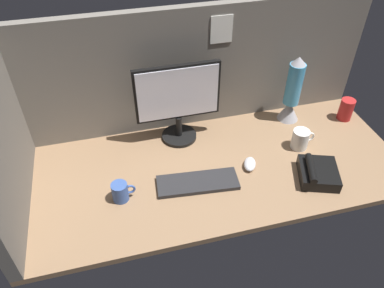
{
  "coord_description": "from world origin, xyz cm",
  "views": [
    {
      "loc": [
        -43.58,
        -123.17,
        125.82
      ],
      "look_at": [
        -4.87,
        0.0,
        14.0
      ],
      "focal_mm": 34.98,
      "sensor_mm": 36.0,
      "label": 1
    }
  ],
  "objects_px": {
    "mouse": "(250,164)",
    "mug_red_plastic": "(346,109)",
    "monitor": "(178,100)",
    "keyboard": "(198,183)",
    "mug_ceramic_white": "(301,139)",
    "lava_lamp": "(292,94)",
    "desk_phone": "(318,173)",
    "mug_ceramic_blue": "(121,192)"
  },
  "relations": [
    {
      "from": "mouse",
      "to": "mug_red_plastic",
      "type": "bearing_deg",
      "value": 44.44
    },
    {
      "from": "monitor",
      "to": "keyboard",
      "type": "distance_m",
      "value": 0.42
    },
    {
      "from": "monitor",
      "to": "mug_red_plastic",
      "type": "distance_m",
      "value": 0.94
    },
    {
      "from": "mouse",
      "to": "mug_ceramic_white",
      "type": "bearing_deg",
      "value": 38.67
    },
    {
      "from": "monitor",
      "to": "keyboard",
      "type": "relative_size",
      "value": 1.13
    },
    {
      "from": "monitor",
      "to": "mug_red_plastic",
      "type": "height_order",
      "value": "monitor"
    },
    {
      "from": "lava_lamp",
      "to": "mug_red_plastic",
      "type": "bearing_deg",
      "value": -14.92
    },
    {
      "from": "mouse",
      "to": "desk_phone",
      "type": "distance_m",
      "value": 0.31
    },
    {
      "from": "monitor",
      "to": "lava_lamp",
      "type": "height_order",
      "value": "monitor"
    },
    {
      "from": "desk_phone",
      "to": "mug_ceramic_white",
      "type": "bearing_deg",
      "value": 84.38
    },
    {
      "from": "mug_ceramic_blue",
      "to": "desk_phone",
      "type": "height_order",
      "value": "mug_ceramic_blue"
    },
    {
      "from": "monitor",
      "to": "mug_red_plastic",
      "type": "xyz_separation_m",
      "value": [
        0.92,
        -0.08,
        -0.17
      ]
    },
    {
      "from": "mug_ceramic_white",
      "to": "desk_phone",
      "type": "distance_m",
      "value": 0.22
    },
    {
      "from": "keyboard",
      "to": "mug_red_plastic",
      "type": "height_order",
      "value": "mug_red_plastic"
    },
    {
      "from": "mouse",
      "to": "desk_phone",
      "type": "height_order",
      "value": "desk_phone"
    },
    {
      "from": "mug_ceramic_white",
      "to": "lava_lamp",
      "type": "relative_size",
      "value": 0.32
    },
    {
      "from": "mug_red_plastic",
      "to": "mug_ceramic_blue",
      "type": "height_order",
      "value": "mug_red_plastic"
    },
    {
      "from": "lava_lamp",
      "to": "mug_ceramic_white",
      "type": "bearing_deg",
      "value": -101.84
    },
    {
      "from": "lava_lamp",
      "to": "desk_phone",
      "type": "xyz_separation_m",
      "value": [
        -0.07,
        -0.46,
        -0.13
      ]
    },
    {
      "from": "lava_lamp",
      "to": "desk_phone",
      "type": "distance_m",
      "value": 0.48
    },
    {
      "from": "keyboard",
      "to": "mouse",
      "type": "height_order",
      "value": "mouse"
    },
    {
      "from": "mug_ceramic_blue",
      "to": "keyboard",
      "type": "bearing_deg",
      "value": -0.14
    },
    {
      "from": "desk_phone",
      "to": "mug_red_plastic",
      "type": "bearing_deg",
      "value": 45.29
    },
    {
      "from": "mug_red_plastic",
      "to": "mouse",
      "type": "bearing_deg",
      "value": -160.43
    },
    {
      "from": "mouse",
      "to": "mug_ceramic_blue",
      "type": "relative_size",
      "value": 0.92
    },
    {
      "from": "lava_lamp",
      "to": "desk_phone",
      "type": "relative_size",
      "value": 1.6
    },
    {
      "from": "mug_red_plastic",
      "to": "mug_ceramic_blue",
      "type": "bearing_deg",
      "value": -167.63
    },
    {
      "from": "mug_ceramic_white",
      "to": "mug_ceramic_blue",
      "type": "distance_m",
      "value": 0.92
    },
    {
      "from": "keyboard",
      "to": "lava_lamp",
      "type": "distance_m",
      "value": 0.73
    },
    {
      "from": "mug_ceramic_white",
      "to": "mug_ceramic_blue",
      "type": "height_order",
      "value": "mug_ceramic_white"
    },
    {
      "from": "monitor",
      "to": "mug_ceramic_blue",
      "type": "relative_size",
      "value": 4.04
    },
    {
      "from": "mug_red_plastic",
      "to": "mug_ceramic_white",
      "type": "xyz_separation_m",
      "value": [
        -0.35,
        -0.16,
        -0.01
      ]
    },
    {
      "from": "mouse",
      "to": "lava_lamp",
      "type": "bearing_deg",
      "value": 66.83
    },
    {
      "from": "mug_red_plastic",
      "to": "lava_lamp",
      "type": "height_order",
      "value": "lava_lamp"
    },
    {
      "from": "mug_ceramic_white",
      "to": "mug_red_plastic",
      "type": "bearing_deg",
      "value": 24.12
    },
    {
      "from": "monitor",
      "to": "keyboard",
      "type": "height_order",
      "value": "monitor"
    },
    {
      "from": "mug_red_plastic",
      "to": "mug_ceramic_white",
      "type": "relative_size",
      "value": 1.02
    },
    {
      "from": "monitor",
      "to": "desk_phone",
      "type": "bearing_deg",
      "value": -39.52
    },
    {
      "from": "monitor",
      "to": "mouse",
      "type": "xyz_separation_m",
      "value": [
        0.28,
        -0.31,
        -0.21
      ]
    },
    {
      "from": "keyboard",
      "to": "mug_ceramic_white",
      "type": "xyz_separation_m",
      "value": [
        0.57,
        0.12,
        0.04
      ]
    },
    {
      "from": "monitor",
      "to": "keyboard",
      "type": "bearing_deg",
      "value": -89.1
    },
    {
      "from": "desk_phone",
      "to": "mouse",
      "type": "bearing_deg",
      "value": 151.75
    }
  ]
}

